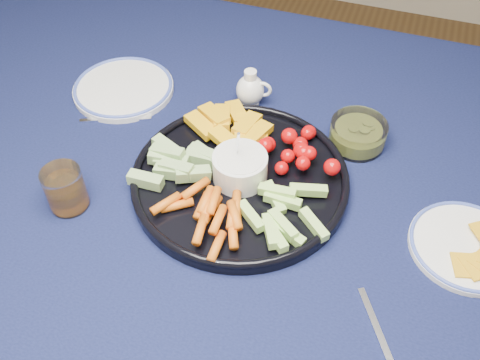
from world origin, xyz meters
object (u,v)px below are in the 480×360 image
(creamer_pitcher, at_px, (251,90))
(side_plate_extra, at_px, (123,88))
(crudite_platter, at_px, (238,176))
(juice_tumbler, at_px, (66,191))
(cheese_plate, at_px, (467,245))
(dining_table, at_px, (246,181))
(pickle_bowl, at_px, (358,135))

(creamer_pitcher, height_order, side_plate_extra, creamer_pitcher)
(crudite_platter, distance_m, side_plate_extra, 0.38)
(side_plate_extra, bearing_deg, juice_tumbler, -79.33)
(juice_tumbler, height_order, side_plate_extra, juice_tumbler)
(crudite_platter, xyz_separation_m, juice_tumbler, (-0.27, -0.15, 0.01))
(cheese_plate, bearing_deg, dining_table, 166.58)
(dining_table, height_order, creamer_pitcher, creamer_pitcher)
(crudite_platter, xyz_separation_m, side_plate_extra, (-0.33, 0.18, -0.01))
(cheese_plate, distance_m, side_plate_extra, 0.76)
(juice_tumbler, bearing_deg, pickle_bowl, 35.57)
(dining_table, distance_m, creamer_pitcher, 0.19)
(creamer_pitcher, distance_m, pickle_bowl, 0.25)
(crudite_platter, height_order, pickle_bowl, crudite_platter)
(crudite_platter, bearing_deg, juice_tumbler, -151.71)
(crudite_platter, height_order, creamer_pitcher, crudite_platter)
(crudite_platter, distance_m, juice_tumbler, 0.31)
(cheese_plate, bearing_deg, pickle_bowl, 138.89)
(creamer_pitcher, bearing_deg, dining_table, -74.54)
(cheese_plate, bearing_deg, creamer_pitcher, 152.09)
(pickle_bowl, height_order, side_plate_extra, pickle_bowl)
(cheese_plate, xyz_separation_m, juice_tumbler, (-0.68, -0.13, 0.03))
(cheese_plate, distance_m, juice_tumbler, 0.69)
(cheese_plate, height_order, side_plate_extra, cheese_plate)
(dining_table, bearing_deg, crudite_platter, -81.14)
(cheese_plate, xyz_separation_m, side_plate_extra, (-0.74, 0.19, -0.00))
(dining_table, xyz_separation_m, creamer_pitcher, (-0.04, 0.14, 0.12))
(creamer_pitcher, bearing_deg, crudite_platter, -77.00)
(crudite_platter, xyz_separation_m, creamer_pitcher, (-0.05, 0.23, 0.01))
(dining_table, distance_m, cheese_plate, 0.44)
(creamer_pitcher, relative_size, cheese_plate, 0.44)
(dining_table, bearing_deg, juice_tumbler, -137.73)
(cheese_plate, bearing_deg, juice_tumbler, -168.95)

